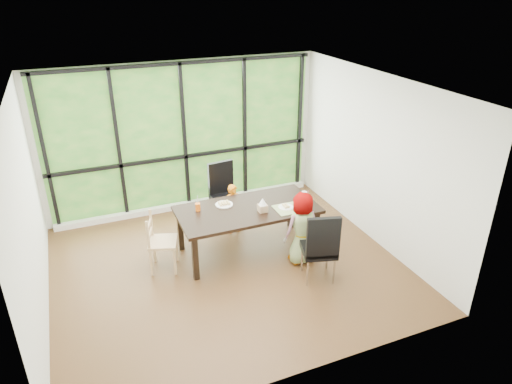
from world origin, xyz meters
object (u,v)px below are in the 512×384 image
(chair_end_beech, at_px, (163,242))
(plate_far, at_px, (224,205))
(child_older, at_px, (302,228))
(orange_cup, at_px, (198,207))
(chair_interior_leather, at_px, (319,245))
(green_cup, at_px, (307,202))
(child_toddler, at_px, (234,209))
(chair_window_leather, at_px, (226,194))
(tissue_box, at_px, (263,208))
(dining_table, at_px, (248,229))
(white_mug, at_px, (304,194))
(plate_near, at_px, (286,207))

(chair_end_beech, height_order, plate_far, chair_end_beech)
(child_older, relative_size, plate_far, 4.21)
(child_older, height_order, orange_cup, child_older)
(chair_interior_leather, height_order, plate_far, chair_interior_leather)
(plate_far, distance_m, orange_cup, 0.43)
(orange_cup, height_order, green_cup, green_cup)
(child_older, bearing_deg, child_toddler, -67.24)
(chair_window_leather, distance_m, tissue_box, 1.23)
(dining_table, relative_size, white_mug, 24.98)
(chair_interior_leather, xyz_separation_m, chair_end_beech, (-1.99, 1.08, -0.09))
(chair_end_beech, distance_m, plate_near, 1.91)
(white_mug, bearing_deg, chair_end_beech, -179.67)
(plate_near, bearing_deg, plate_far, 152.25)
(plate_near, bearing_deg, chair_interior_leather, -82.67)
(orange_cup, xyz_separation_m, green_cup, (1.60, -0.50, 0.01))
(white_mug, bearing_deg, child_older, -120.16)
(chair_interior_leather, height_order, white_mug, chair_interior_leather)
(child_toddler, distance_m, orange_cup, 0.92)
(chair_end_beech, relative_size, tissue_box, 6.91)
(chair_interior_leather, bearing_deg, chair_end_beech, -12.45)
(plate_near, xyz_separation_m, orange_cup, (-1.27, 0.42, 0.05))
(chair_interior_leather, height_order, green_cup, chair_interior_leather)
(dining_table, bearing_deg, chair_interior_leather, -58.11)
(green_cup, bearing_deg, child_toddler, 133.51)
(child_toddler, bearing_deg, chair_end_beech, -158.57)
(chair_end_beech, distance_m, green_cup, 2.25)
(plate_near, distance_m, tissue_box, 0.38)
(tissue_box, bearing_deg, orange_cup, 155.97)
(dining_table, distance_m, chair_interior_leather, 1.26)
(white_mug, height_order, tissue_box, tissue_box)
(dining_table, relative_size, plate_far, 7.90)
(chair_window_leather, bearing_deg, plate_far, -117.37)
(chair_window_leather, relative_size, chair_interior_leather, 1.00)
(dining_table, height_order, chair_window_leather, chair_window_leather)
(dining_table, height_order, child_toddler, child_toddler)
(orange_cup, distance_m, tissue_box, 0.98)
(child_older, bearing_deg, white_mug, -124.62)
(chair_end_beech, bearing_deg, chair_window_leather, -35.01)
(tissue_box, bearing_deg, white_mug, 14.63)
(dining_table, xyz_separation_m, orange_cup, (-0.72, 0.21, 0.44))
(white_mug, bearing_deg, child_toddler, 148.68)
(child_older, distance_m, tissue_box, 0.66)
(green_cup, bearing_deg, dining_table, 161.89)
(child_older, xyz_separation_m, tissue_box, (-0.46, 0.41, 0.24))
(child_older, relative_size, white_mug, 13.31)
(child_toddler, xyz_separation_m, child_older, (0.63, -1.23, 0.14))
(dining_table, distance_m, child_toddler, 0.64)
(dining_table, distance_m, chair_end_beech, 1.33)
(dining_table, distance_m, white_mug, 1.08)
(chair_window_leather, relative_size, child_older, 0.95)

